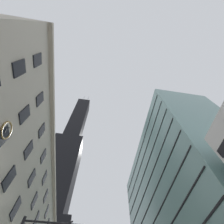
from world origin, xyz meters
TOP-DOWN VIEW (x-y plane):
  - dark_skyscraper at (-21.93, 72.35)m, footprint 26.80×26.80m
  - glass_office_midrise at (18.17, 26.22)m, footprint 14.46×39.78m

SIDE VIEW (x-z plane):
  - glass_office_midrise at x=18.17m, z-range 0.00..43.26m
  - dark_skyscraper at x=-21.93m, z-range -37.44..145.77m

